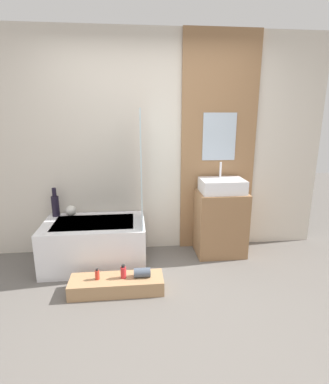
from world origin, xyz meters
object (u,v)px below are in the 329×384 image
(wooden_step_bench, at_px, (117,285))
(vase_round_light, at_px, (71,211))
(bathtub, at_px, (95,243))
(sink, at_px, (222,186))
(vase_tall_dark, at_px, (55,205))
(bottle_soap_primary, at_px, (97,275))
(bottle_soap_secondary, at_px, (123,272))

(wooden_step_bench, bearing_deg, vase_round_light, 123.70)
(vase_round_light, bearing_deg, bathtub, -39.71)
(bathtub, relative_size, sink, 2.22)
(bathtub, height_order, wooden_step_bench, bathtub)
(vase_tall_dark, distance_m, vase_round_light, 0.19)
(bottle_soap_primary, bearing_deg, vase_round_light, 114.30)
(vase_tall_dark, xyz_separation_m, vase_round_light, (0.18, -0.02, -0.08))
(wooden_step_bench, xyz_separation_m, vase_round_light, (-0.56, 0.83, 0.50))
(bathtub, distance_m, vase_round_light, 0.49)
(vase_round_light, height_order, bottle_soap_primary, vase_round_light)
(vase_tall_dark, height_order, bottle_soap_primary, vase_tall_dark)
(vase_tall_dark, height_order, bottle_soap_secondary, vase_tall_dark)
(sink, relative_size, vase_round_light, 4.02)
(wooden_step_bench, relative_size, bottle_soap_secondary, 6.60)
(vase_tall_dark, relative_size, bottle_soap_primary, 3.10)
(wooden_step_bench, xyz_separation_m, sink, (1.22, 0.71, 0.79))
(bathtub, xyz_separation_m, bottle_soap_secondary, (0.33, -0.59, -0.05))
(vase_round_light, bearing_deg, vase_tall_dark, 173.55)
(sink, relative_size, bottle_soap_secondary, 3.71)
(sink, xyz_separation_m, vase_round_light, (-1.78, 0.12, -0.29))
(vase_tall_dark, bearing_deg, bottle_soap_primary, -57.11)
(bottle_soap_secondary, bearing_deg, bathtub, 119.30)
(sink, bearing_deg, vase_round_light, 176.09)
(wooden_step_bench, distance_m, vase_tall_dark, 1.26)
(sink, bearing_deg, bathtub, -175.36)
(bathtub, bearing_deg, bottle_soap_secondary, -60.70)
(vase_round_light, distance_m, bottle_soap_secondary, 1.10)
(vase_tall_dark, bearing_deg, wooden_step_bench, -49.40)
(bathtub, relative_size, vase_round_light, 8.91)
(vase_tall_dark, xyz_separation_m, bottle_soap_secondary, (0.80, -0.85, -0.44))
(wooden_step_bench, xyz_separation_m, vase_tall_dark, (-0.73, 0.85, 0.57))
(bathtub, distance_m, bottle_soap_secondary, 0.68)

